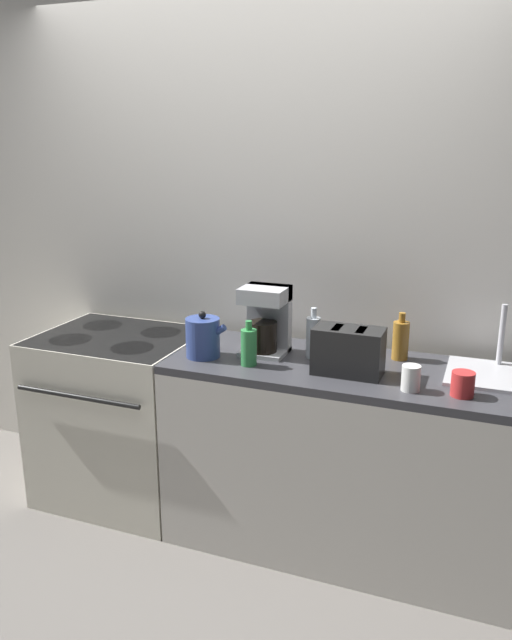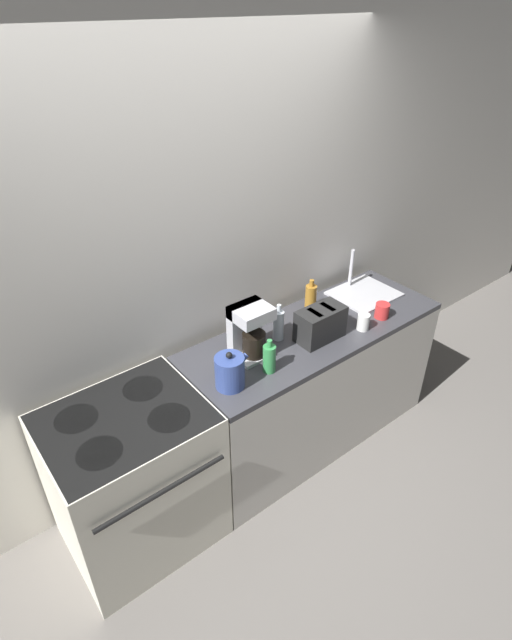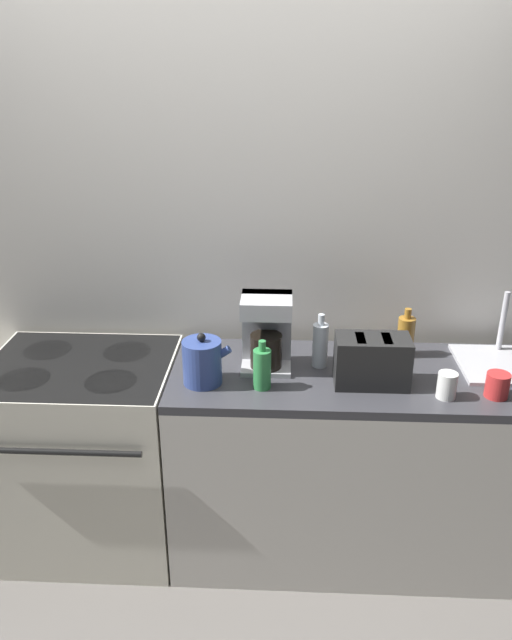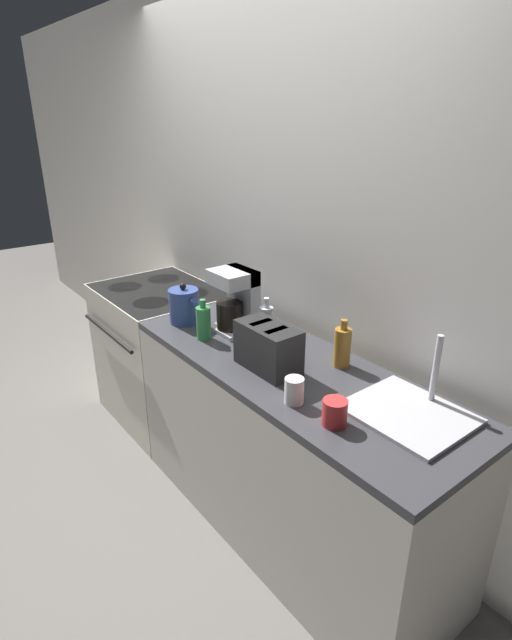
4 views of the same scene
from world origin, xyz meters
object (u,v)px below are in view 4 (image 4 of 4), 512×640
object	(u,v)px
coffee_maker	(236,299)
kettle	(184,306)
bottle_green	(203,322)
bottle_amber	(342,347)
bottle_clear	(266,325)
stove	(163,352)
cup_red	(335,412)
cup_white	(294,391)
toaster	(268,347)

from	to	relation	value
coffee_maker	kettle	bearing A→B (deg)	-147.37
coffee_maker	bottle_green	distance (m)	0.20
bottle_amber	bottle_clear	bearing A→B (deg)	-162.16
bottle_clear	stove	bearing A→B (deg)	-177.58
kettle	bottle_green	xyz separation A→B (m)	(0.23, -0.03, -0.01)
kettle	bottle_amber	distance (m)	0.88
coffee_maker	bottle_amber	xyz separation A→B (m)	(0.59, 0.13, -0.07)
kettle	bottle_amber	size ratio (longest dim) A/B	0.99
bottle_clear	cup_red	xyz separation A→B (m)	(0.66, -0.22, -0.05)
coffee_maker	bottle_clear	bearing A→B (deg)	2.83
stove	bottle_green	bearing A→B (deg)	-11.30
bottle_amber	cup_white	xyz separation A→B (m)	(0.10, -0.36, -0.04)
toaster	cup_white	size ratio (longest dim) A/B	2.80
stove	cup_red	xyz separation A→B (m)	(1.67, -0.18, 0.48)
bottle_clear	cup_white	size ratio (longest dim) A/B	2.24
bottle_green	cup_white	world-z (taller)	bottle_green
bottle_clear	cup_red	distance (m)	0.70
stove	bottle_amber	bearing A→B (deg)	6.68
bottle_amber	bottle_green	bearing A→B (deg)	-152.17
bottle_amber	bottle_clear	xyz separation A→B (m)	(-0.37, -0.12, 0.01)
kettle	cup_red	distance (m)	1.13
bottle_amber	cup_white	size ratio (longest dim) A/B	2.08
stove	cup_white	size ratio (longest dim) A/B	8.59
kettle	coffee_maker	world-z (taller)	coffee_maker
stove	kettle	world-z (taller)	kettle
toaster	bottle_amber	bearing A→B (deg)	56.42
kettle	coffee_maker	size ratio (longest dim) A/B	0.68
toaster	bottle_green	world-z (taller)	bottle_green
stove	bottle_clear	world-z (taller)	bottle_clear
stove	bottle_clear	xyz separation A→B (m)	(1.01, 0.04, 0.53)
kettle	coffee_maker	distance (m)	0.30
coffee_maker	bottle_green	size ratio (longest dim) A/B	1.57
cup_white	kettle	bearing A→B (deg)	175.49
bottle_amber	cup_red	world-z (taller)	bottle_amber
stove	coffee_maker	world-z (taller)	coffee_maker
cup_white	bottle_green	bearing A→B (deg)	176.51
bottle_green	toaster	bearing A→B (deg)	7.03
toaster	bottle_clear	world-z (taller)	bottle_clear
stove	cup_red	distance (m)	1.75
bottle_clear	bottle_amber	bearing A→B (deg)	17.84
stove	cup_white	bearing A→B (deg)	-7.65
bottle_green	cup_red	world-z (taller)	bottle_green
bottle_green	kettle	bearing A→B (deg)	172.49
bottle_green	bottle_amber	bearing A→B (deg)	27.83
toaster	cup_white	bearing A→B (deg)	-19.28
coffee_maker	cup_red	world-z (taller)	coffee_maker
bottle_amber	cup_white	bearing A→B (deg)	-75.12
kettle	bottle_green	bearing A→B (deg)	-7.51
bottle_green	bottle_amber	size ratio (longest dim) A/B	0.93
stove	cup_white	distance (m)	1.57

